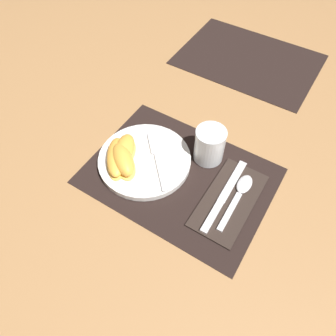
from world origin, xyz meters
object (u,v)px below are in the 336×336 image
object	(u,v)px
plate	(145,160)
fork	(157,156)
spoon	(241,191)
citrus_wedge_0	(125,150)
juice_glass	(209,146)
knife	(224,197)
citrus_wedge_2	(123,160)
citrus_wedge_1	(117,157)

from	to	relation	value
plate	fork	size ratio (longest dim) A/B	1.57
spoon	citrus_wedge_0	distance (m)	0.30
juice_glass	spoon	bearing A→B (deg)	-25.89
spoon	knife	bearing A→B (deg)	-129.08
spoon	citrus_wedge_0	world-z (taller)	citrus_wedge_0
fork	citrus_wedge_2	distance (m)	0.09
knife	fork	bearing A→B (deg)	176.55
juice_glass	citrus_wedge_1	size ratio (longest dim) A/B	0.70
fork	citrus_wedge_0	bearing A→B (deg)	-154.37
citrus_wedge_0	fork	bearing A→B (deg)	25.63
spoon	citrus_wedge_2	xyz separation A→B (m)	(-0.28, -0.09, 0.03)
plate	knife	xyz separation A→B (m)	(0.22, 0.01, -0.00)
spoon	citrus_wedge_1	world-z (taller)	citrus_wedge_1
plate	citrus_wedge_1	size ratio (longest dim) A/B	1.76
plate	citrus_wedge_1	distance (m)	0.07
fork	spoon	bearing A→B (deg)	5.76
knife	juice_glass	bearing A→B (deg)	134.59
plate	citrus_wedge_1	world-z (taller)	citrus_wedge_1
knife	citrus_wedge_0	bearing A→B (deg)	-174.94
juice_glass	citrus_wedge_0	world-z (taller)	juice_glass
fork	juice_glass	bearing A→B (deg)	37.29
knife	spoon	distance (m)	0.04
knife	citrus_wedge_2	bearing A→B (deg)	-167.77
juice_glass	knife	bearing A→B (deg)	-45.41
juice_glass	citrus_wedge_0	distance (m)	0.21
spoon	fork	distance (m)	0.22
plate	citrus_wedge_2	distance (m)	0.06
juice_glass	spoon	world-z (taller)	juice_glass
citrus_wedge_1	citrus_wedge_0	bearing A→B (deg)	84.20
juice_glass	spoon	size ratio (longest dim) A/B	0.55
plate	spoon	distance (m)	0.25
juice_glass	knife	world-z (taller)	juice_glass
spoon	citrus_wedge_2	world-z (taller)	citrus_wedge_2
spoon	fork	size ratio (longest dim) A/B	1.14
plate	juice_glass	xyz separation A→B (m)	(0.13, 0.10, 0.03)
plate	citrus_wedge_1	bearing A→B (deg)	-140.76
fork	citrus_wedge_0	world-z (taller)	citrus_wedge_0
fork	citrus_wedge_1	xyz separation A→B (m)	(-0.08, -0.06, 0.01)
citrus_wedge_0	citrus_wedge_2	xyz separation A→B (m)	(0.02, -0.03, 0.00)
spoon	citrus_wedge_2	bearing A→B (deg)	-162.36
spoon	citrus_wedge_1	size ratio (longest dim) A/B	1.27
citrus_wedge_1	spoon	bearing A→B (deg)	16.19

